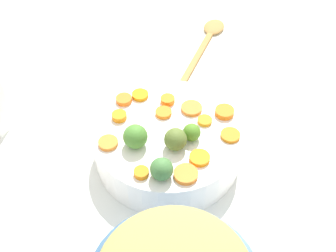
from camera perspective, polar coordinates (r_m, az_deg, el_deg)
tabletop at (r=0.85m, az=2.77°, el=-3.61°), size 2.40×2.40×0.02m
serving_bowl_carrots at (r=0.81m, az=0.00°, el=-2.19°), size 0.27×0.27×0.07m
carrot_slice_0 at (r=0.74m, az=4.08°, el=-4.11°), size 0.04×0.04×0.01m
carrot_slice_1 at (r=0.81m, az=7.26°, el=1.79°), size 0.04×0.04×0.01m
carrot_slice_2 at (r=0.83m, az=-5.68°, el=3.41°), size 0.03×0.03×0.01m
carrot_slice_3 at (r=0.76m, az=-7.69°, el=-2.16°), size 0.05×0.05×0.01m
carrot_slice_4 at (r=0.80m, az=4.74°, el=0.69°), size 0.03×0.03×0.01m
carrot_slice_5 at (r=0.72m, az=2.30°, el=-6.20°), size 0.06×0.06×0.01m
carrot_slice_6 at (r=0.83m, az=-0.05°, el=3.36°), size 0.03×0.03×0.01m
carrot_slice_7 at (r=0.72m, az=-3.44°, el=-6.00°), size 0.03×0.03×0.01m
carrot_slice_8 at (r=0.80m, az=-6.28°, el=1.27°), size 0.03×0.03×0.01m
carrot_slice_9 at (r=0.84m, az=-3.60°, el=3.99°), size 0.04×0.04×0.01m
carrot_slice_10 at (r=0.81m, az=-0.58°, el=1.73°), size 0.04×0.04×0.01m
carrot_slice_11 at (r=0.82m, az=3.04°, el=2.28°), size 0.04×0.04×0.01m
carrot_slice_12 at (r=0.78m, az=8.00°, el=-1.17°), size 0.04×0.04×0.01m
brussels_sprout_0 at (r=0.76m, az=3.06°, el=-0.82°), size 0.03×0.03×0.03m
brussels_sprout_1 at (r=0.74m, az=0.89°, el=-1.69°), size 0.04×0.04×0.04m
brussels_sprout_2 at (r=0.70m, az=-0.82°, el=-5.54°), size 0.04×0.04×0.04m
brussels_sprout_3 at (r=0.75m, az=-4.22°, el=-1.36°), size 0.04×0.04×0.04m
wooden_spoon at (r=1.10m, az=5.05°, el=11.04°), size 0.29×0.07×0.01m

